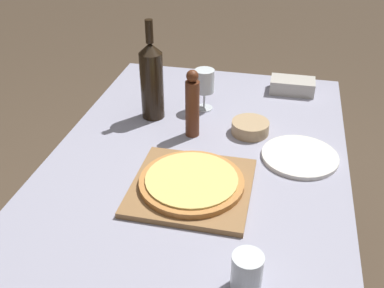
{
  "coord_description": "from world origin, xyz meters",
  "views": [
    {
      "loc": [
        0.25,
        -1.15,
        1.56
      ],
      "look_at": [
        -0.02,
        0.04,
        0.79
      ],
      "focal_mm": 42.0,
      "sensor_mm": 36.0,
      "label": 1
    }
  ],
  "objects": [
    {
      "name": "pizza",
      "position": [
        0.02,
        -0.12,
        0.75
      ],
      "size": [
        0.31,
        0.31,
        0.02
      ],
      "color": "#BC7A3D",
      "rests_on": "cutting_board"
    },
    {
      "name": "dinner_plate",
      "position": [
        0.33,
        0.12,
        0.73
      ],
      "size": [
        0.25,
        0.25,
        0.01
      ],
      "color": "silver",
      "rests_on": "dining_table"
    },
    {
      "name": "small_bowl",
      "position": [
        0.15,
        0.25,
        0.75
      ],
      "size": [
        0.13,
        0.13,
        0.05
      ],
      "color": "tan",
      "rests_on": "dining_table"
    },
    {
      "name": "pepper_mill",
      "position": [
        -0.05,
        0.19,
        0.84
      ],
      "size": [
        0.05,
        0.05,
        0.25
      ],
      "color": "#5B2D19",
      "rests_on": "dining_table"
    },
    {
      "name": "food_container",
      "position": [
        0.29,
        0.62,
        0.75
      ],
      "size": [
        0.18,
        0.1,
        0.06
      ],
      "color": "#BCB7AD",
      "rests_on": "dining_table"
    },
    {
      "name": "dining_table",
      "position": [
        0.0,
        0.0,
        0.64
      ],
      "size": [
        0.97,
        1.54,
        0.73
      ],
      "color": "#9393A8",
      "rests_on": "ground_plane"
    },
    {
      "name": "drinking_tumbler",
      "position": [
        0.22,
        -0.45,
        0.78
      ],
      "size": [
        0.07,
        0.07,
        0.1
      ],
      "color": "silver",
      "rests_on": "dining_table"
    },
    {
      "name": "wine_glass",
      "position": [
        -0.05,
        0.39,
        0.84
      ],
      "size": [
        0.08,
        0.08,
        0.16
      ],
      "color": "silver",
      "rests_on": "dining_table"
    },
    {
      "name": "wine_bottle",
      "position": [
        -0.22,
        0.29,
        0.88
      ],
      "size": [
        0.09,
        0.09,
        0.37
      ],
      "color": "black",
      "rests_on": "dining_table"
    },
    {
      "name": "cutting_board",
      "position": [
        0.02,
        -0.12,
        0.73
      ],
      "size": [
        0.35,
        0.34,
        0.02
      ],
      "color": "olive",
      "rests_on": "dining_table"
    }
  ]
}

